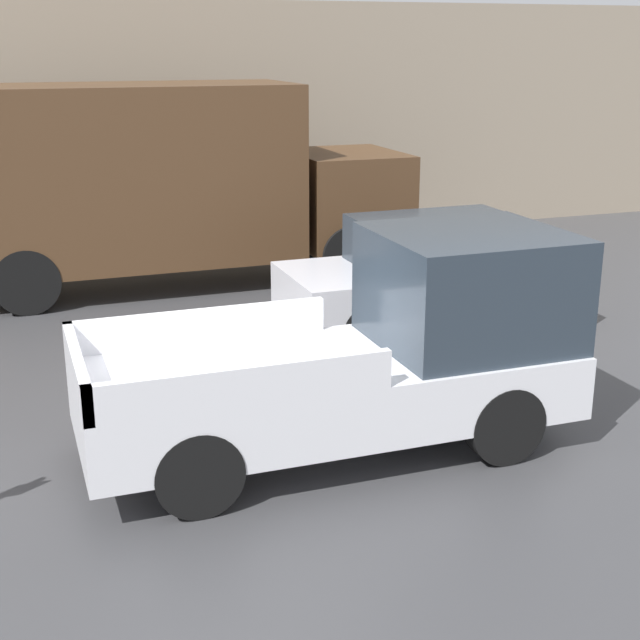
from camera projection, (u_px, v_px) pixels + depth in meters
name	position (u px, v px, depth m)	size (l,w,h in m)	color
ground_plane	(225.00, 442.00, 9.68)	(60.00, 60.00, 0.00)	#3D3D3F
building_wall	(101.00, 129.00, 17.90)	(28.00, 0.15, 4.99)	gray
pickup_truck	(377.00, 352.00, 9.38)	(5.15, 2.00, 2.26)	silver
car	(431.00, 274.00, 13.29)	(4.35, 1.90, 1.69)	silver
delivery_truck	(137.00, 181.00, 15.33)	(8.81, 2.44, 3.49)	#4C331E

